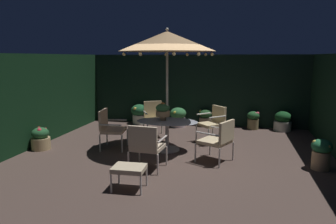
{
  "coord_description": "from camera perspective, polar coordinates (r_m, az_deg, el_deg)",
  "views": [
    {
      "loc": [
        1.36,
        -6.7,
        2.22
      ],
      "look_at": [
        -0.26,
        0.34,
        0.92
      ],
      "focal_mm": 32.58,
      "sensor_mm": 36.0,
      "label": 1
    }
  ],
  "objects": [
    {
      "name": "potted_plant_left_near",
      "position": [
        9.88,
        15.63,
        -1.35
      ],
      "size": [
        0.38,
        0.38,
        0.56
      ],
      "color": "olive",
      "rests_on": "ground_plane"
    },
    {
      "name": "hedge_backdrop_left",
      "position": [
        8.45,
        -23.81,
        2.08
      ],
      "size": [
        0.3,
        7.06,
        2.31
      ],
      "primitive_type": "cube",
      "color": "black",
      "rests_on": "ground_plane"
    },
    {
      "name": "potted_plant_right_near",
      "position": [
        10.33,
        -5.37,
        -0.23
      ],
      "size": [
        0.56,
        0.56,
        0.66
      ],
      "color": "beige",
      "rests_on": "ground_plane"
    },
    {
      "name": "patio_chair_east",
      "position": [
        6.04,
        -4.13,
        -6.04
      ],
      "size": [
        0.68,
        0.64,
        0.93
      ],
      "color": "beige",
      "rests_on": "ground_plane"
    },
    {
      "name": "ottoman_footrest",
      "position": [
        5.27,
        -7.3,
        -10.59
      ],
      "size": [
        0.56,
        0.43,
        0.41
      ],
      "color": "silver",
      "rests_on": "ground_plane"
    },
    {
      "name": "potted_plant_back_right",
      "position": [
        6.85,
        26.76,
        -6.84
      ],
      "size": [
        0.4,
        0.4,
        0.62
      ],
      "color": "tan",
      "rests_on": "ground_plane"
    },
    {
      "name": "potted_plant_back_left",
      "position": [
        9.84,
        1.89,
        -0.86
      ],
      "size": [
        0.52,
        0.52,
        0.62
      ],
      "color": "silver",
      "rests_on": "ground_plane"
    },
    {
      "name": "potted_plant_front_corner",
      "position": [
        9.95,
        20.67,
        -1.63
      ],
      "size": [
        0.52,
        0.52,
        0.6
      ],
      "color": "beige",
      "rests_on": "ground_plane"
    },
    {
      "name": "centerpiece_planter",
      "position": [
        7.28,
        -0.98,
        0.34
      ],
      "size": [
        0.34,
        0.34,
        0.44
      ],
      "color": "tan",
      "rests_on": "patio_dining_table"
    },
    {
      "name": "patio_dining_table",
      "position": [
        7.32,
        -0.17,
        -2.96
      ],
      "size": [
        1.48,
        1.0,
        0.73
      ],
      "color": "silver",
      "rests_on": "ground_plane"
    },
    {
      "name": "patio_umbrella",
      "position": [
        7.14,
        -0.17,
        13.06
      ],
      "size": [
        2.24,
        2.24,
        2.88
      ],
      "color": "beige",
      "rests_on": "ground_plane"
    },
    {
      "name": "patio_chair_north",
      "position": [
        8.66,
        -2.63,
        -0.84
      ],
      "size": [
        0.77,
        0.78,
        0.98
      ],
      "color": "silver",
      "rests_on": "ground_plane"
    },
    {
      "name": "ground_plane",
      "position": [
        7.19,
        1.43,
        -7.87
      ],
      "size": [
        7.66,
        7.06,
        0.02
      ],
      "primitive_type": "cube",
      "color": "#4E3D36"
    },
    {
      "name": "patio_chair_northeast",
      "position": [
        7.57,
        -10.85,
        -2.64
      ],
      "size": [
        0.65,
        0.7,
        0.97
      ],
      "color": "silver",
      "rests_on": "ground_plane"
    },
    {
      "name": "patio_chair_south",
      "position": [
        8.07,
        8.57,
        -1.69
      ],
      "size": [
        0.8,
        0.8,
        0.96
      ],
      "color": "silver",
      "rests_on": "ground_plane"
    },
    {
      "name": "potted_plant_right_far",
      "position": [
        8.07,
        -22.73,
        -4.62
      ],
      "size": [
        0.45,
        0.45,
        0.55
      ],
      "color": "tan",
      "rests_on": "ground_plane"
    },
    {
      "name": "patio_chair_southeast",
      "position": [
        6.56,
        9.51,
        -4.83
      ],
      "size": [
        0.82,
        0.83,
        0.92
      ],
      "color": "beige",
      "rests_on": "ground_plane"
    },
    {
      "name": "hedge_backdrop_rear",
      "position": [
        10.22,
        5.27,
        4.18
      ],
      "size": [
        7.66,
        0.3,
        2.31
      ],
      "primitive_type": "cube",
      "color": "black",
      "rests_on": "ground_plane"
    },
    {
      "name": "potted_plant_back_center",
      "position": [
        10.01,
        7.02,
        -1.08
      ],
      "size": [
        0.43,
        0.42,
        0.54
      ],
      "color": "#7F6E56",
      "rests_on": "ground_plane"
    }
  ]
}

